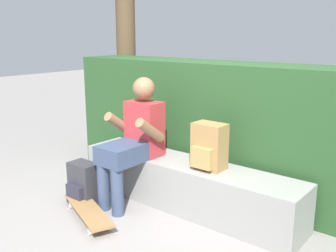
{
  "coord_description": "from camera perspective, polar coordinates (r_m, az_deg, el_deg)",
  "views": [
    {
      "loc": [
        1.99,
        -2.28,
        1.58
      ],
      "look_at": [
        -0.3,
        0.52,
        0.71
      ],
      "focal_mm": 41.31,
      "sensor_mm": 36.0,
      "label": 1
    }
  ],
  "objects": [
    {
      "name": "backpack_on_bench",
      "position": [
        3.34,
        6.04,
        -3.09
      ],
      "size": [
        0.28,
        0.23,
        0.4
      ],
      "color": "#A37A47",
      "rests_on": "bench_main"
    },
    {
      "name": "backpack_on_ground",
      "position": [
        3.77,
        -12.38,
        -8.36
      ],
      "size": [
        0.28,
        0.23,
        0.4
      ],
      "color": "#333338",
      "rests_on": "ground"
    },
    {
      "name": "ground_plane",
      "position": [
        3.41,
        -1.66,
        -14.02
      ],
      "size": [
        24.0,
        24.0,
        0.0
      ],
      "primitive_type": "plane",
      "color": "gray"
    },
    {
      "name": "hedge_row",
      "position": [
        3.79,
        12.35,
        -0.95
      ],
      "size": [
        4.24,
        0.59,
        1.3
      ],
      "color": "#264A25",
      "rests_on": "ground"
    },
    {
      "name": "person_skater",
      "position": [
        3.61,
        -5.04,
        -1.68
      ],
      "size": [
        0.49,
        0.62,
        1.18
      ],
      "color": "#B73338",
      "rests_on": "ground"
    },
    {
      "name": "skateboard_near_person",
      "position": [
        3.52,
        -11.69,
        -12.1
      ],
      "size": [
        0.82,
        0.48,
        0.09
      ],
      "color": "olive",
      "rests_on": "ground"
    },
    {
      "name": "bench_main",
      "position": [
        3.62,
        2.67,
        -8.61
      ],
      "size": [
        2.22,
        0.45,
        0.43
      ],
      "color": "gray",
      "rests_on": "ground"
    }
  ]
}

